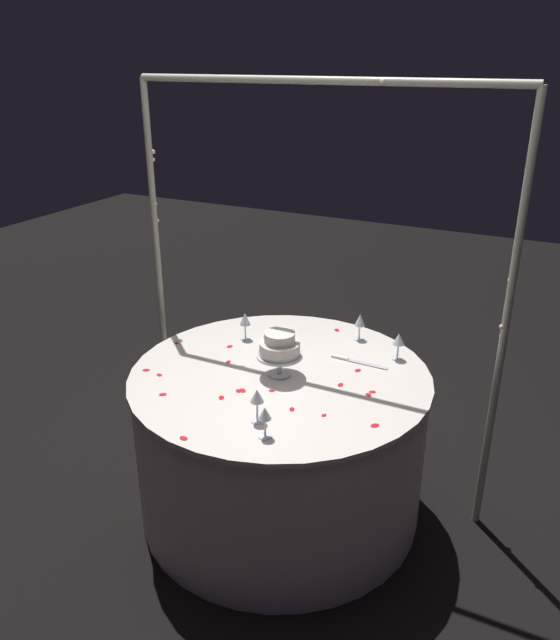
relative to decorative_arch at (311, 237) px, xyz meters
The scene contains 29 objects.
ground_plane 1.41m from the decorative_arch, 89.83° to the right, with size 12.00×12.00×0.00m, color black.
decorative_arch is the anchor object (origin of this frame).
main_table 1.04m from the decorative_arch, 89.83° to the right, with size 1.45×1.45×0.78m.
tiered_cake 0.57m from the decorative_arch, 88.89° to the right, with size 0.22×0.22×0.22m.
wine_glass_0 1.00m from the decorative_arch, 77.54° to the right, with size 0.06×0.06×0.13m.
wine_glass_1 0.67m from the decorative_arch, ahead, with size 0.06×0.06×0.14m.
wine_glass_2 0.56m from the decorative_arch, 43.12° to the left, with size 0.06×0.06×0.15m.
wine_glass_3 0.91m from the decorative_arch, 82.09° to the right, with size 0.06×0.06×0.15m.
wine_glass_4 0.59m from the decorative_arch, 167.70° to the right, with size 0.06×0.06×0.15m.
cake_knife 0.65m from the decorative_arch, 14.08° to the right, with size 0.30×0.03×0.01m.
rose_petal_0 0.78m from the decorative_arch, 85.02° to the right, with size 0.03×0.02×0.00m, color red.
rose_petal_1 1.17m from the decorative_arch, 95.36° to the right, with size 0.04×0.03×0.00m, color red.
rose_petal_2 0.64m from the decorative_arch, 77.04° to the left, with size 0.04×0.03×0.00m, color red.
rose_petal_3 1.00m from the decorative_arch, 46.25° to the right, with size 0.04×0.03×0.00m, color red.
rose_petal_4 0.82m from the decorative_arch, 38.19° to the right, with size 0.03×0.02×0.00m, color red.
rose_petal_5 0.87m from the decorative_arch, 72.40° to the right, with size 0.03×0.02×0.00m, color red.
rose_petal_6 0.82m from the decorative_arch, 97.50° to the right, with size 0.04×0.03×0.00m, color red.
rose_petal_7 0.81m from the decorative_arch, 35.06° to the right, with size 0.03×0.02×0.00m, color red.
rose_petal_8 1.03m from the decorative_arch, 134.21° to the right, with size 0.04×0.02×0.00m, color red.
rose_petal_9 0.73m from the decorative_arch, 46.81° to the right, with size 0.04×0.02×0.00m, color red.
rose_petal_10 0.74m from the decorative_arch, 128.23° to the right, with size 0.03×0.02×0.00m, color red.
rose_petal_11 0.90m from the decorative_arch, 100.79° to the right, with size 0.03×0.02×0.00m, color red.
rose_petal_12 0.72m from the decorative_arch, 151.45° to the right, with size 0.04×0.03×0.00m, color red.
rose_petal_13 1.03m from the decorative_arch, 116.33° to the right, with size 0.03×0.02×0.00m, color red.
rose_petal_14 0.91m from the decorative_arch, 155.42° to the right, with size 0.03×0.02×0.00m, color red.
rose_petal_15 0.69m from the decorative_arch, 25.21° to the right, with size 0.04×0.02×0.00m, color red.
rose_petal_16 0.83m from the decorative_arch, 98.85° to the right, with size 0.03×0.02×0.00m, color red.
rose_petal_17 0.91m from the decorative_arch, 60.68° to the right, with size 0.03×0.02×0.00m, color red.
rose_petal_18 0.99m from the decorative_arch, 129.14° to the right, with size 0.03×0.02×0.00m, color red.
Camera 1 is at (1.18, -2.36, 2.19)m, focal length 34.92 mm.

